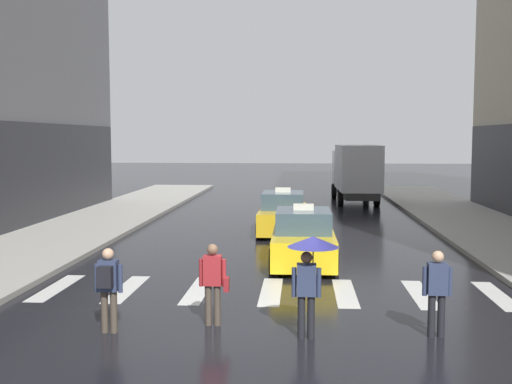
% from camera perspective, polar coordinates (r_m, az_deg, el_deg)
% --- Properties ---
extents(ground_plane, '(160.00, 160.00, 0.00)m').
position_cam_1_polar(ground_plane, '(12.45, 0.71, -12.54)').
color(ground_plane, black).
extents(crosswalk_markings, '(11.30, 2.80, 0.01)m').
position_cam_1_polar(crosswalk_markings, '(15.33, 1.40, -9.15)').
color(crosswalk_markings, silver).
rests_on(crosswalk_markings, ground).
extents(taxi_lead, '(1.95, 4.55, 1.80)m').
position_cam_1_polar(taxi_lead, '(18.61, 4.38, -4.37)').
color(taxi_lead, yellow).
rests_on(taxi_lead, ground).
extents(taxi_second, '(1.95, 4.55, 1.80)m').
position_cam_1_polar(taxi_second, '(24.55, 2.50, -2.08)').
color(taxi_second, gold).
rests_on(taxi_second, ground).
extents(box_truck, '(2.42, 7.59, 3.35)m').
position_cam_1_polar(box_truck, '(36.08, 9.19, 1.92)').
color(box_truck, '#2D2D2D').
rests_on(box_truck, ground).
extents(pedestrian_with_umbrella, '(0.96, 0.96, 1.94)m').
position_cam_1_polar(pedestrian_with_umbrella, '(11.57, 5.07, -6.16)').
color(pedestrian_with_umbrella, black).
rests_on(pedestrian_with_umbrella, ground).
extents(pedestrian_with_backpack, '(0.55, 0.43, 1.65)m').
position_cam_1_polar(pedestrian_with_backpack, '(12.30, -13.49, -8.21)').
color(pedestrian_with_backpack, '#473D33').
rests_on(pedestrian_with_backpack, ground).
extents(pedestrian_with_handbag, '(0.60, 0.24, 1.65)m').
position_cam_1_polar(pedestrian_with_handbag, '(12.49, -3.96, -8.05)').
color(pedestrian_with_handbag, '#473D33').
rests_on(pedestrian_with_handbag, ground).
extents(pedestrian_plain_coat, '(0.55, 0.24, 1.65)m').
position_cam_1_polar(pedestrian_plain_coat, '(12.23, 16.35, -8.51)').
color(pedestrian_plain_coat, black).
rests_on(pedestrian_plain_coat, ground).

